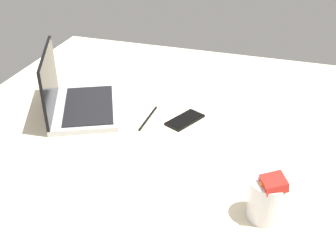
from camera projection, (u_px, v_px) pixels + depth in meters
bed_mattress at (137, 176)px, 133.90cm from camera, size 180.00×140.00×18.00cm
laptop at (75, 100)px, 149.40cm from camera, size 39.64×34.83×23.00cm
snack_cup at (267, 198)px, 102.45cm from camera, size 9.35×9.30×13.63cm
cell_phone at (185, 120)px, 145.62cm from camera, size 15.56×12.24×0.80cm
charger_cable at (148, 118)px, 146.80cm from camera, size 17.01×0.90×0.60cm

